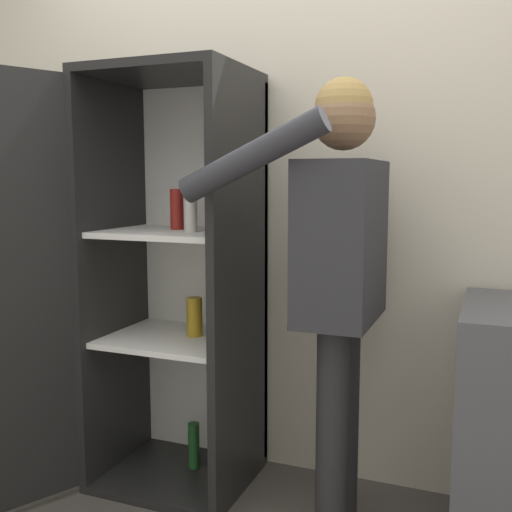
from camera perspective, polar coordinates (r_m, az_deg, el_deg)
name	(u,v)px	position (r m, az deg, el deg)	size (l,w,h in m)	color
wall_back	(287,191)	(2.69, 2.98, 6.23)	(7.00, 0.06, 2.55)	beige
refrigerator	(140,285)	(2.58, -11.03, -2.70)	(0.97, 1.13, 1.77)	black
person	(339,253)	(2.19, 7.88, 0.29)	(0.64, 0.60, 1.68)	#262628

